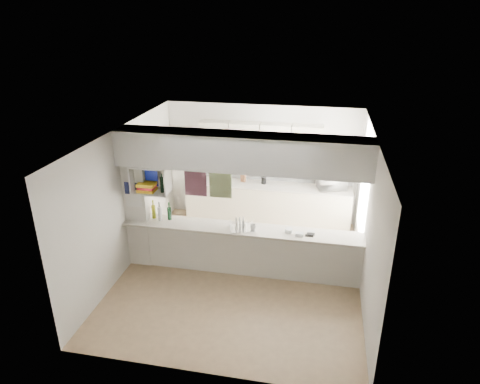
% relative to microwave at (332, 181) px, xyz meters
% --- Properties ---
extents(floor, '(4.80, 4.80, 0.00)m').
position_rel_microwave_xyz_m(floor, '(-1.54, -2.15, -1.08)').
color(floor, '#937555').
rests_on(floor, ground).
extents(ceiling, '(4.80, 4.80, 0.00)m').
position_rel_microwave_xyz_m(ceiling, '(-1.54, -2.15, 1.52)').
color(ceiling, white).
rests_on(ceiling, wall_back).
extents(wall_back, '(4.20, 0.00, 4.20)m').
position_rel_microwave_xyz_m(wall_back, '(-1.54, 0.25, 0.22)').
color(wall_back, silver).
rests_on(wall_back, floor).
extents(wall_left, '(0.00, 4.80, 4.80)m').
position_rel_microwave_xyz_m(wall_left, '(-3.64, -2.15, 0.22)').
color(wall_left, silver).
rests_on(wall_left, floor).
extents(wall_right, '(0.00, 4.80, 4.80)m').
position_rel_microwave_xyz_m(wall_right, '(0.56, -2.15, 0.22)').
color(wall_right, silver).
rests_on(wall_right, floor).
extents(servery_partition, '(4.20, 0.50, 2.60)m').
position_rel_microwave_xyz_m(servery_partition, '(-1.72, -2.15, 0.58)').
color(servery_partition, silver).
rests_on(servery_partition, floor).
extents(cubby_shelf, '(0.65, 0.35, 0.50)m').
position_rel_microwave_xyz_m(cubby_shelf, '(-3.11, -2.21, 0.63)').
color(cubby_shelf, white).
rests_on(cubby_shelf, bulkhead).
extents(kitchen_run, '(3.60, 0.63, 2.24)m').
position_rel_microwave_xyz_m(kitchen_run, '(-1.38, -0.01, -0.26)').
color(kitchen_run, '#EDE5C9').
rests_on(kitchen_run, floor).
extents(microwave, '(0.68, 0.55, 0.32)m').
position_rel_microwave_xyz_m(microwave, '(0.00, 0.00, 0.00)').
color(microwave, white).
rests_on(microwave, bench_top).
extents(bowl, '(0.26, 0.26, 0.06)m').
position_rel_microwave_xyz_m(bowl, '(-0.03, -0.01, 0.19)').
color(bowl, '#0E1EA0').
rests_on(bowl, microwave).
extents(dish_rack, '(0.50, 0.43, 0.23)m').
position_rel_microwave_xyz_m(dish_rack, '(-1.51, -2.17, -0.07)').
color(dish_rack, silver).
rests_on(dish_rack, breakfast_bar).
extents(cup, '(0.12, 0.12, 0.09)m').
position_rel_microwave_xyz_m(cup, '(-1.32, -2.18, -0.10)').
color(cup, white).
rests_on(cup, dish_rack).
extents(wine_bottles, '(0.52, 0.15, 0.37)m').
position_rel_microwave_xyz_m(wine_bottles, '(-3.09, -2.11, -0.03)').
color(wine_bottles, black).
rests_on(wine_bottles, breakfast_bar).
extents(plastic_tubs, '(0.51, 0.21, 0.07)m').
position_rel_microwave_xyz_m(plastic_tubs, '(-0.55, -2.17, -0.13)').
color(plastic_tubs, silver).
rests_on(plastic_tubs, breakfast_bar).
extents(utensil_jar, '(0.11, 0.11, 0.15)m').
position_rel_microwave_xyz_m(utensil_jar, '(-1.45, 0.00, -0.09)').
color(utensil_jar, black).
rests_on(utensil_jar, bench_top).
extents(knife_block, '(0.11, 0.10, 0.20)m').
position_rel_microwave_xyz_m(knife_block, '(-1.91, 0.03, -0.06)').
color(knife_block, '#57331D').
rests_on(knife_block, bench_top).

